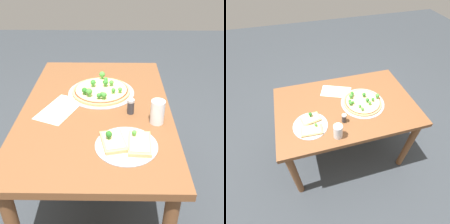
% 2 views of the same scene
% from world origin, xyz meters
% --- Properties ---
extents(ground_plane, '(8.00, 8.00, 0.00)m').
position_xyz_m(ground_plane, '(0.00, 0.00, 0.00)').
color(ground_plane, '#33383D').
extents(dining_table, '(1.20, 0.78, 0.74)m').
position_xyz_m(dining_table, '(0.00, 0.00, 0.63)').
color(dining_table, brown).
rests_on(dining_table, ground_plane).
extents(pizza_tray_whole, '(0.38, 0.38, 0.07)m').
position_xyz_m(pizza_tray_whole, '(0.15, -0.02, 0.75)').
color(pizza_tray_whole, '#A3A3A8').
rests_on(pizza_tray_whole, dining_table).
extents(pizza_tray_slice, '(0.27, 0.27, 0.06)m').
position_xyz_m(pizza_tray_slice, '(-0.33, -0.15, 0.75)').
color(pizza_tray_slice, '#A3A3A8').
rests_on(pizza_tray_slice, dining_table).
extents(drinking_cup, '(0.07, 0.07, 0.12)m').
position_xyz_m(drinking_cup, '(-0.15, -0.30, 0.80)').
color(drinking_cup, white).
rests_on(drinking_cup, dining_table).
extents(condiment_shaker, '(0.04, 0.04, 0.08)m').
position_xyz_m(condiment_shaker, '(-0.07, -0.18, 0.78)').
color(condiment_shaker, '#333338').
rests_on(condiment_shaker, dining_table).
extents(paper_menu, '(0.31, 0.25, 0.00)m').
position_xyz_m(paper_menu, '(-0.04, 0.19, 0.74)').
color(paper_menu, silver).
rests_on(paper_menu, dining_table).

